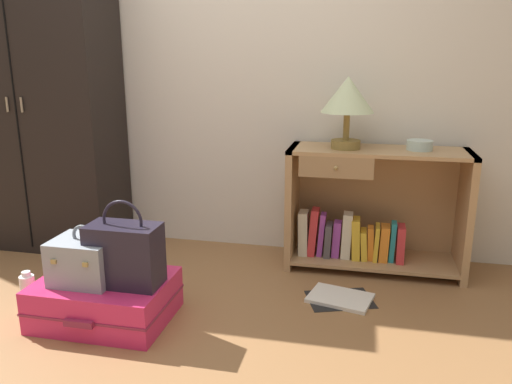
# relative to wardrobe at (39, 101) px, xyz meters

# --- Properties ---
(ground_plane) EXTENTS (9.00, 9.00, 0.00)m
(ground_plane) POSITION_rel_wardrobe_xyz_m (1.18, -1.20, -0.97)
(ground_plane) COLOR olive
(back_wall) EXTENTS (6.40, 0.10, 2.60)m
(back_wall) POSITION_rel_wardrobe_xyz_m (1.18, 0.30, 0.33)
(back_wall) COLOR silver
(back_wall) RESTS_ON ground_plane
(wardrobe) EXTENTS (1.00, 0.47, 1.94)m
(wardrobe) POSITION_rel_wardrobe_xyz_m (0.00, 0.00, 0.00)
(wardrobe) COLOR black
(wardrobe) RESTS_ON ground_plane
(bookshelf) EXTENTS (1.04, 0.39, 0.74)m
(bookshelf) POSITION_rel_wardrobe_xyz_m (2.14, 0.04, -0.63)
(bookshelf) COLOR tan
(bookshelf) RESTS_ON ground_plane
(table_lamp) EXTENTS (0.30, 0.30, 0.41)m
(table_lamp) POSITION_rel_wardrobe_xyz_m (1.98, 0.01, 0.05)
(table_lamp) COLOR olive
(table_lamp) RESTS_ON bookshelf
(bowl) EXTENTS (0.15, 0.15, 0.06)m
(bowl) POSITION_rel_wardrobe_xyz_m (2.40, 0.05, -0.21)
(bowl) COLOR silver
(bowl) RESTS_ON bookshelf
(suitcase_large) EXTENTS (0.63, 0.49, 0.21)m
(suitcase_large) POSITION_rel_wardrobe_xyz_m (0.90, -0.90, -0.87)
(suitcase_large) COLOR #DB2860
(suitcase_large) RESTS_ON ground_plane
(train_case) EXTENTS (0.29, 0.25, 0.28)m
(train_case) POSITION_rel_wardrobe_xyz_m (0.82, -0.94, -0.65)
(train_case) COLOR #8E99A3
(train_case) RESTS_ON suitcase_large
(handbag) EXTENTS (0.34, 0.18, 0.41)m
(handbag) POSITION_rel_wardrobe_xyz_m (1.03, -0.93, -0.61)
(handbag) COLOR #231E2D
(handbag) RESTS_ON suitcase_large
(bottle) EXTENTS (0.07, 0.07, 0.21)m
(bottle) POSITION_rel_wardrobe_xyz_m (0.48, -0.91, -0.87)
(bottle) COLOR white
(bottle) RESTS_ON ground_plane
(open_book_on_floor) EXTENTS (0.40, 0.34, 0.02)m
(open_book_on_floor) POSITION_rel_wardrobe_xyz_m (2.01, -0.45, -0.96)
(open_book_on_floor) COLOR white
(open_book_on_floor) RESTS_ON ground_plane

